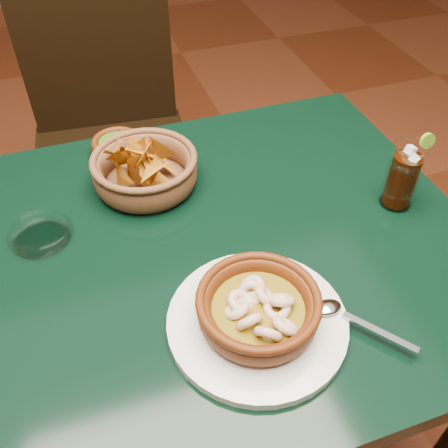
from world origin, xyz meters
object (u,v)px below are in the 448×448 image
object	(u,v)px
dining_chair	(111,135)
shrimp_plate	(258,312)
dining_table	(149,296)
cola_drink	(403,176)
chip_basket	(145,169)

from	to	relation	value
dining_chair	shrimp_plate	xyz separation A→B (m)	(0.10, -0.90, 0.24)
dining_table	dining_chair	distance (m)	0.72
dining_table	cola_drink	size ratio (longest dim) A/B	7.92
cola_drink	chip_basket	bearing A→B (deg)	154.62
chip_basket	cola_drink	world-z (taller)	cola_drink
dining_table	shrimp_plate	size ratio (longest dim) A/B	3.56
shrimp_plate	dining_table	bearing A→B (deg)	125.89
dining_table	dining_chair	bearing A→B (deg)	87.34
dining_table	dining_chair	size ratio (longest dim) A/B	1.21
chip_basket	cola_drink	xyz separation A→B (m)	(0.44, -0.21, 0.03)
dining_table	cola_drink	world-z (taller)	cola_drink
dining_table	shrimp_plate	world-z (taller)	shrimp_plate
chip_basket	cola_drink	bearing A→B (deg)	-25.38
shrimp_plate	cola_drink	xyz separation A→B (m)	(0.36, 0.18, 0.03)
dining_chair	cola_drink	bearing A→B (deg)	-57.70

